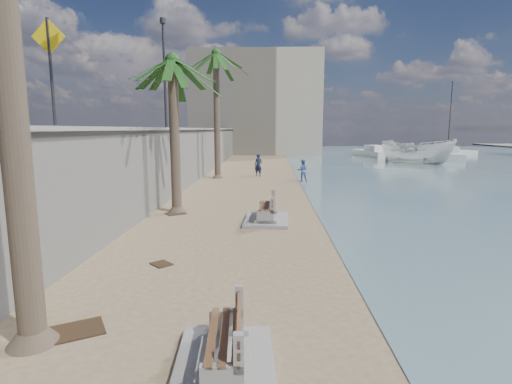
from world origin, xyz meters
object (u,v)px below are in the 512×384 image
object	(u,v)px
yacht_near	(442,155)
person_b	(303,169)
bench_far	(267,210)
palm_back	(216,55)
person_a	(258,164)
bench_near	(225,345)
yacht_far	(372,154)
palm_mid	(172,62)
sailboat_west	(447,153)
boat_cruiser	(417,151)

from	to	relation	value
yacht_near	person_b	bearing A→B (deg)	155.20
bench_far	yacht_near	size ratio (longest dim) A/B	0.22
palm_back	person_a	world-z (taller)	palm_back
bench_near	yacht_far	world-z (taller)	yacht_far
bench_far	palm_mid	distance (m)	7.16
palm_mid	bench_far	bearing A→B (deg)	-23.18
palm_mid	yacht_near	world-z (taller)	palm_mid
person_b	sailboat_west	distance (m)	36.05
yacht_near	palm_mid	bearing A→B (deg)	157.70
bench_near	yacht_near	xyz separation A→B (m)	(21.86, 44.47, -0.04)
palm_back	boat_cruiser	size ratio (longest dim) A/B	2.84
person_a	boat_cruiser	xyz separation A→B (m)	(16.08, 12.12, 0.34)
palm_back	boat_cruiser	bearing A→B (deg)	35.05
person_a	person_b	xyz separation A→B (m)	(3.09, -2.86, -0.13)
yacht_near	sailboat_west	xyz separation A→B (m)	(3.07, 5.64, -0.04)
person_b	sailboat_west	world-z (taller)	sailboat_west
palm_mid	yacht_far	distance (m)	39.72
sailboat_west	boat_cruiser	bearing A→B (deg)	-123.80
bench_near	palm_back	bearing A→B (deg)	97.65
boat_cruiser	palm_mid	bearing A→B (deg)	-176.87
palm_mid	palm_back	world-z (taller)	palm_back
person_b	yacht_near	xyz separation A→B (m)	(18.98, 22.87, -0.48)
bench_far	boat_cruiser	xyz separation A→B (m)	(15.33, 26.97, 0.86)
yacht_near	yacht_far	distance (m)	8.25
palm_back	person_a	xyz separation A→B (m)	(2.91, 1.20, -7.63)
palm_back	person_b	bearing A→B (deg)	-15.41
bench_far	person_b	bearing A→B (deg)	78.93
bench_far	boat_cruiser	bearing A→B (deg)	60.38
bench_far	yacht_near	world-z (taller)	yacht_near
person_b	sailboat_west	xyz separation A→B (m)	(22.05, 28.51, -0.52)
boat_cruiser	yacht_near	distance (m)	9.96
bench_near	palm_back	size ratio (longest dim) A/B	0.23
bench_far	palm_mid	world-z (taller)	palm_mid
person_b	yacht_near	distance (m)	29.73
person_b	yacht_far	xyz separation A→B (m)	(11.00, 24.97, -0.48)
bench_far	person_a	bearing A→B (deg)	92.88
palm_mid	yacht_near	size ratio (longest dim) A/B	0.63
boat_cruiser	yacht_near	xyz separation A→B (m)	(5.99, 7.89, -0.95)
person_b	sailboat_west	bearing A→B (deg)	-127.53
bench_far	person_b	size ratio (longest dim) A/B	1.50
person_b	boat_cruiser	bearing A→B (deg)	-130.74
bench_near	yacht_far	size ratio (longest dim) A/B	0.28
yacht_near	bench_near	bearing A→B (deg)	168.71
palm_back	sailboat_west	world-z (taller)	sailboat_west
boat_cruiser	yacht_far	distance (m)	10.23
palm_mid	person_b	xyz separation A→B (m)	(6.21, 10.33, -5.40)
boat_cruiser	bench_far	bearing A→B (deg)	-169.30
person_a	sailboat_west	world-z (taller)	sailboat_west
palm_back	person_a	size ratio (longest dim) A/B	5.02
yacht_far	palm_back	bearing A→B (deg)	133.91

